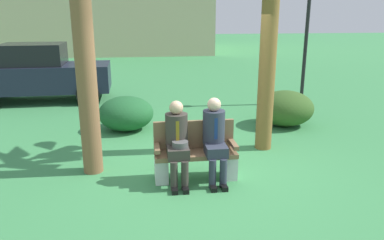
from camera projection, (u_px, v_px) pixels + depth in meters
ground_plane at (205, 170)px, 6.23m from camera, size 80.00×80.00×0.00m
park_bench at (195, 154)px, 5.86m from camera, size 1.27×0.44×0.90m
seated_man_left at (177, 139)px, 5.61m from camera, size 0.34×0.72×1.27m
seated_man_right at (215, 136)px, 5.69m from camera, size 0.34×0.72×1.30m
shrub_near_bench at (126, 113)px, 8.27m from camera, size 1.21×1.11×0.76m
shrub_mid_lawn at (285, 108)px, 8.61m from camera, size 1.30×1.19×0.81m
parked_car_near at (40, 73)px, 10.83m from camera, size 3.94×1.78×1.68m
street_lamp at (307, 25)px, 10.17m from camera, size 0.24×0.24×3.57m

